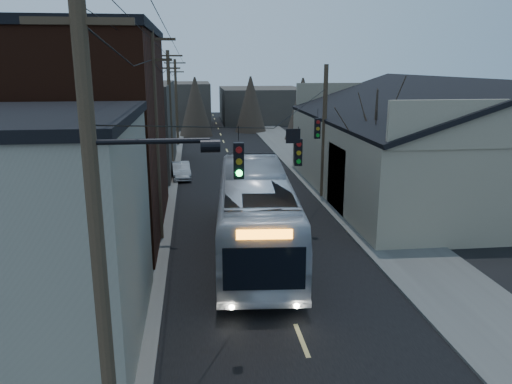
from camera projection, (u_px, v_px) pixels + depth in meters
road_surface at (239, 182)px, 36.97m from camera, size 9.00×110.00×0.02m
sidewalk_left at (150, 184)px, 36.19m from camera, size 4.00×110.00×0.12m
sidewalk_right at (325, 179)px, 37.73m from camera, size 4.00×110.00×0.12m
building_clapboard at (1, 238)px, 14.85m from camera, size 8.00×8.00×7.00m
building_brick at (58, 136)px, 24.93m from camera, size 10.00×12.00×10.00m
building_left_far at (117, 127)px, 40.74m from camera, size 9.00×14.00×7.00m
warehouse at (441, 154)px, 33.03m from camera, size 16.16×20.60×7.73m
building_far_left at (173, 105)px, 69.15m from camera, size 10.00×12.00×6.00m
building_far_right at (261, 105)px, 75.62m from camera, size 12.00×14.00×5.00m
bare_tree at (374, 157)px, 27.23m from camera, size 0.40×0.40×7.20m
utility_lines at (196, 125)px, 29.74m from camera, size 11.24×45.28×10.50m
bus at (256, 212)px, 22.97m from camera, size 4.24×13.82×3.79m
parked_car at (181, 170)px, 38.05m from camera, size 1.60×3.84×1.24m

